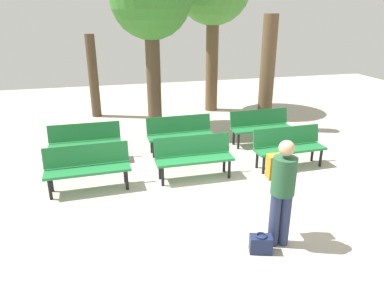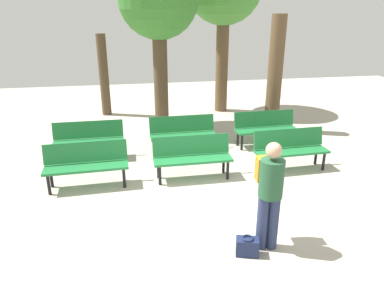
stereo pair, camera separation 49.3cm
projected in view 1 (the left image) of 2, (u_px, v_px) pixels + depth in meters
The scene contains 12 objects.
ground_plane at pixel (221, 215), 6.09m from camera, with size 24.00×24.00×0.00m, color #B2A899.
bench_r0_c0 at pixel (88, 165), 6.81m from camera, with size 1.62×0.54×0.87m.
bench_r0_c1 at pixel (194, 155), 7.30m from camera, with size 1.60×0.49×0.87m.
bench_r0_c2 at pixel (289, 145), 7.84m from camera, with size 1.61×0.53×0.87m.
bench_r1_c0 at pixel (85, 141), 8.09m from camera, with size 1.60×0.48×0.87m.
bench_r1_c1 at pixel (180, 132), 8.66m from camera, with size 1.61×0.51×0.87m.
bench_r1_c2 at pixel (261, 125), 9.21m from camera, with size 1.61×0.51×0.87m.
tree_0 at pixel (151, 2), 9.36m from camera, with size 2.16×2.16×4.67m.
tree_1 at pixel (93, 76), 11.35m from camera, with size 0.30×0.30×2.62m.
tree_2 at pixel (267, 74), 9.98m from camera, with size 0.41×0.41×3.21m.
visitor_with_backpack at pixel (282, 187), 5.04m from camera, with size 0.37×0.55×1.65m.
handbag at pixel (261, 244), 5.11m from camera, with size 0.36×0.26×0.29m.
Camera 1 is at (-1.78, -4.98, 3.28)m, focal length 33.25 mm.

